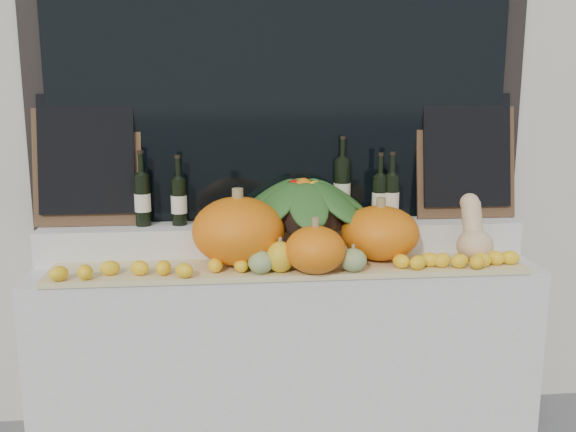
{
  "coord_description": "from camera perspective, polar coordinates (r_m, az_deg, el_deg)",
  "views": [
    {
      "loc": [
        -0.28,
        -1.34,
        1.7
      ],
      "look_at": [
        0.0,
        1.45,
        1.12
      ],
      "focal_mm": 40.0,
      "sensor_mm": 36.0,
      "label": 1
    }
  ],
  "objects": [
    {
      "name": "wine_bottle_near_left",
      "position": [
        3.08,
        -9.67,
        1.33
      ],
      "size": [
        0.08,
        0.08,
        0.33
      ],
      "color": "black",
      "rests_on": "rear_tier"
    },
    {
      "name": "straw_bedding",
      "position": [
        2.87,
        0.1,
        -4.65
      ],
      "size": [
        2.1,
        0.32,
        0.02
      ],
      "primitive_type": "cube",
      "color": "tan",
      "rests_on": "display_sill"
    },
    {
      "name": "decorative_gourds",
      "position": [
        2.75,
        1.44,
        -3.93
      ],
      "size": [
        0.51,
        0.14,
        0.16
      ],
      "color": "#36671F",
      "rests_on": "straw_bedding"
    },
    {
      "name": "pumpkin_right",
      "position": [
        2.97,
        8.18,
        -1.49
      ],
      "size": [
        0.42,
        0.42,
        0.25
      ],
      "primitive_type": "ellipsoid",
      "rotation": [
        0.0,
        0.0,
        0.19
      ],
      "color": "orange",
      "rests_on": "straw_bedding"
    },
    {
      "name": "chalkboard_right",
      "position": [
        3.32,
        15.55,
        5.4
      ],
      "size": [
        0.5,
        0.14,
        0.61
      ],
      "rotation": [
        -0.18,
        0.0,
        0.0
      ],
      "color": "#4C331E",
      "rests_on": "rear_tier"
    },
    {
      "name": "rear_tier",
      "position": [
        3.12,
        -0.41,
        -2.05
      ],
      "size": [
        2.3,
        0.25,
        0.16
      ],
      "primitive_type": "cube",
      "color": "silver",
      "rests_on": "display_sill"
    },
    {
      "name": "pumpkin_center",
      "position": [
        2.73,
        2.44,
        -3.02
      ],
      "size": [
        0.34,
        0.34,
        0.2
      ],
      "primitive_type": "ellipsoid",
      "rotation": [
        0.0,
        0.0,
        0.42
      ],
      "color": "orange",
      "rests_on": "straw_bedding"
    },
    {
      "name": "wine_bottle_near_right",
      "position": [
        3.14,
        8.16,
        1.61
      ],
      "size": [
        0.08,
        0.08,
        0.34
      ],
      "color": "black",
      "rests_on": "rear_tier"
    },
    {
      "name": "lemon_heap",
      "position": [
        2.75,
        0.33,
        -4.41
      ],
      "size": [
        2.2,
        0.16,
        0.06
      ],
      "primitive_type": null,
      "color": "yellow",
      "rests_on": "straw_bedding"
    },
    {
      "name": "wine_bottle_far_left",
      "position": [
        3.09,
        -12.8,
        1.46
      ],
      "size": [
        0.08,
        0.08,
        0.36
      ],
      "color": "black",
      "rests_on": "rear_tier"
    },
    {
      "name": "butternut_squash",
      "position": [
        3.05,
        16.17,
        -1.61
      ],
      "size": [
        0.17,
        0.22,
        0.3
      ],
      "color": "#E2B685",
      "rests_on": "straw_bedding"
    },
    {
      "name": "display_sill",
      "position": [
        3.14,
        -0.14,
        -11.95
      ],
      "size": [
        2.3,
        0.55,
        0.88
      ],
      "primitive_type": "cube",
      "color": "silver",
      "rests_on": "ground"
    },
    {
      "name": "produce_bowl",
      "position": [
        3.07,
        1.38,
        1.32
      ],
      "size": [
        0.68,
        0.68,
        0.23
      ],
      "color": "black",
      "rests_on": "rear_tier"
    },
    {
      "name": "pumpkin_left",
      "position": [
        2.87,
        -4.45,
        -1.32
      ],
      "size": [
        0.47,
        0.47,
        0.3
      ],
      "primitive_type": "ellipsoid",
      "rotation": [
        0.0,
        0.0,
        0.15
      ],
      "color": "orange",
      "rests_on": "straw_bedding"
    },
    {
      "name": "wine_bottle_tall",
      "position": [
        3.17,
        4.82,
        2.45
      ],
      "size": [
        0.08,
        0.08,
        0.41
      ],
      "color": "black",
      "rests_on": "rear_tier"
    },
    {
      "name": "wine_bottle_far_right",
      "position": [
        3.15,
        9.16,
        1.64
      ],
      "size": [
        0.08,
        0.08,
        0.34
      ],
      "color": "black",
      "rests_on": "rear_tier"
    },
    {
      "name": "chalkboard_left",
      "position": [
        3.16,
        -17.44,
        4.99
      ],
      "size": [
        0.5,
        0.14,
        0.61
      ],
      "rotation": [
        -0.18,
        0.0,
        0.0
      ],
      "color": "#4C331E",
      "rests_on": "rear_tier"
    }
  ]
}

